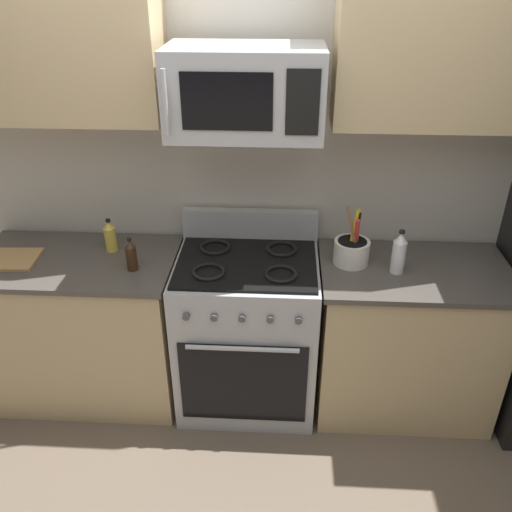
{
  "coord_description": "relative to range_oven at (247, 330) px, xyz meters",
  "views": [
    {
      "loc": [
        0.19,
        -1.75,
        2.33
      ],
      "look_at": [
        0.06,
        0.55,
        1.03
      ],
      "focal_mm": 37.47,
      "sensor_mm": 36.0,
      "label": 1
    }
  ],
  "objects": [
    {
      "name": "ground_plane",
      "position": [
        0.0,
        -0.67,
        -0.47
      ],
      "size": [
        16.0,
        16.0,
        0.0
      ],
      "primitive_type": "plane",
      "color": "#6B5B4C"
    },
    {
      "name": "wall_back",
      "position": [
        0.0,
        0.38,
        0.83
      ],
      "size": [
        8.0,
        0.1,
        2.6
      ],
      "primitive_type": "cube",
      "color": "beige",
      "rests_on": "ground"
    },
    {
      "name": "counter_left",
      "position": [
        -0.93,
        -0.0,
        -0.02
      ],
      "size": [
        1.08,
        0.62,
        0.91
      ],
      "color": "tan",
      "rests_on": "ground"
    },
    {
      "name": "range_oven",
      "position": [
        0.0,
        0.0,
        0.0
      ],
      "size": [
        0.76,
        0.67,
        1.09
      ],
      "color": "#B2B5BA",
      "rests_on": "ground"
    },
    {
      "name": "counter_right",
      "position": [
        0.89,
        -0.0,
        -0.02
      ],
      "size": [
        0.99,
        0.62,
        0.91
      ],
      "color": "tan",
      "rests_on": "ground"
    },
    {
      "name": "microwave",
      "position": [
        -0.0,
        0.03,
        1.32
      ],
      "size": [
        0.7,
        0.44,
        0.39
      ],
      "color": "#B2B5BA"
    },
    {
      "name": "upper_cabinets_left",
      "position": [
        -0.93,
        0.16,
        1.53
      ],
      "size": [
        1.07,
        0.34,
        0.77
      ],
      "color": "tan"
    },
    {
      "name": "upper_cabinets_right",
      "position": [
        0.89,
        0.16,
        1.53
      ],
      "size": [
        0.98,
        0.34,
        0.77
      ],
      "color": "tan"
    },
    {
      "name": "utensil_crock",
      "position": [
        0.55,
        0.05,
        0.51
      ],
      "size": [
        0.19,
        0.19,
        0.32
      ],
      "color": "white",
      "rests_on": "counter_right"
    },
    {
      "name": "cutting_board",
      "position": [
        -1.29,
        -0.04,
        0.44
      ],
      "size": [
        0.36,
        0.25,
        0.02
      ],
      "primitive_type": "cube",
      "rotation": [
        0.0,
        0.0,
        0.06
      ],
      "color": "tan",
      "rests_on": "counter_left"
    },
    {
      "name": "bottle_oil",
      "position": [
        -0.75,
        0.1,
        0.52
      ],
      "size": [
        0.06,
        0.06,
        0.19
      ],
      "color": "gold",
      "rests_on": "counter_left"
    },
    {
      "name": "bottle_soy",
      "position": [
        -0.58,
        -0.09,
        0.52
      ],
      "size": [
        0.06,
        0.06,
        0.18
      ],
      "color": "#382314",
      "rests_on": "counter_left"
    },
    {
      "name": "bottle_vinegar",
      "position": [
        0.77,
        -0.04,
        0.55
      ],
      "size": [
        0.07,
        0.07,
        0.24
      ],
      "color": "silver",
      "rests_on": "counter_right"
    }
  ]
}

